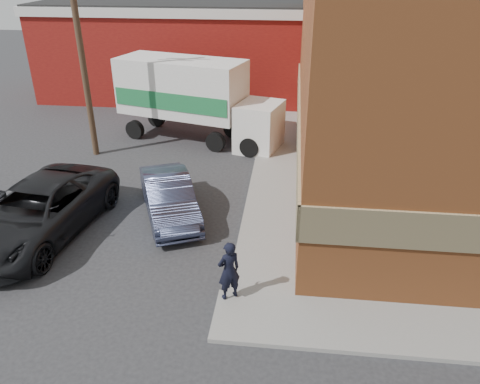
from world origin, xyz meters
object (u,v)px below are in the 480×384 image
(suv_a, at_px, (37,211))
(box_truck, at_px, (196,95))
(utility_pole, at_px, (80,45))
(man, at_px, (229,271))
(sedan, at_px, (169,197))
(warehouse, at_px, (180,47))

(suv_a, bearing_deg, box_truck, 77.79)
(utility_pole, xyz_separation_m, man, (7.30, -9.25, -3.80))
(sedan, xyz_separation_m, box_truck, (-0.48, 7.39, 1.47))
(man, distance_m, sedan, 4.90)
(man, distance_m, suv_a, 6.89)
(sedan, relative_size, suv_a, 0.71)
(sedan, relative_size, box_truck, 0.55)
(utility_pole, bearing_deg, warehouse, 82.23)
(warehouse, distance_m, man, 21.15)
(man, bearing_deg, utility_pole, -84.91)
(utility_pole, bearing_deg, suv_a, -82.53)
(sedan, bearing_deg, suv_a, -179.85)
(sedan, distance_m, suv_a, 4.15)
(utility_pole, height_order, man, utility_pole)
(sedan, xyz_separation_m, suv_a, (-3.81, -1.65, 0.14))
(man, height_order, suv_a, man)
(suv_a, relative_size, box_truck, 0.77)
(man, distance_m, box_truck, 12.01)
(warehouse, distance_m, box_truck, 9.14)
(man, bearing_deg, suv_a, -54.50)
(suv_a, bearing_deg, man, -13.32)
(warehouse, relative_size, sedan, 3.72)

